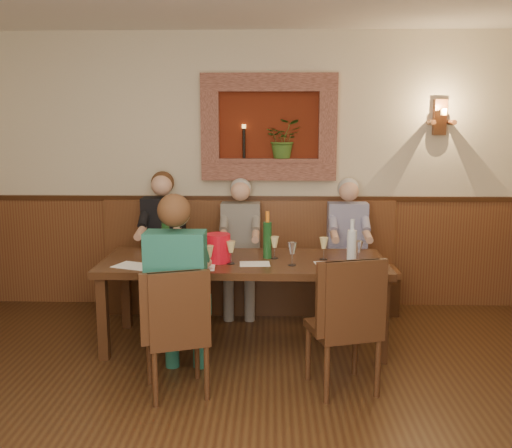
{
  "coord_description": "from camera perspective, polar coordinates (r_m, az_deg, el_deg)",
  "views": [
    {
      "loc": [
        0.23,
        -2.86,
        1.9
      ],
      "look_at": [
        0.1,
        1.9,
        1.05
      ],
      "focal_mm": 40.0,
      "sensor_mm": 36.0,
      "label": 1
    }
  ],
  "objects": [
    {
      "name": "wine_bottle_green_b",
      "position": [
        5.05,
        -9.01,
        -1.39
      ],
      "size": [
        0.08,
        0.08,
        0.38
      ],
      "rotation": [
        0.0,
        0.0,
        -0.26
      ],
      "color": "#19471E",
      "rests_on": "dining_table"
    },
    {
      "name": "wine_bottle_green_a",
      "position": [
        4.87,
        1.15,
        -1.51
      ],
      "size": [
        0.08,
        0.08,
        0.4
      ],
      "rotation": [
        0.0,
        0.0,
        0.05
      ],
      "color": "#19471E",
      "rests_on": "dining_table"
    },
    {
      "name": "wine_glass_4",
      "position": [
        4.96,
        -4.79,
        -2.18
      ],
      "size": [
        0.08,
        0.08,
        0.19
      ],
      "primitive_type": null,
      "color": "white",
      "rests_on": "dining_table"
    },
    {
      "name": "wine_glass_2",
      "position": [
        4.54,
        -4.72,
        -3.36
      ],
      "size": [
        0.08,
        0.08,
        0.19
      ],
      "primitive_type": null,
      "color": "#DFCC85",
      "rests_on": "dining_table"
    },
    {
      "name": "person_bench_left",
      "position": [
        5.8,
        -9.31,
        -3.08
      ],
      "size": [
        0.42,
        0.51,
        1.42
      ],
      "color": "black",
      "rests_on": "ground"
    },
    {
      "name": "person_bench_right",
      "position": [
        5.76,
        9.15,
        -3.47
      ],
      "size": [
        0.39,
        0.48,
        1.36
      ],
      "color": "navy",
      "rests_on": "ground"
    },
    {
      "name": "chair_near_left",
      "position": [
        4.16,
        -7.87,
        -13.02
      ],
      "size": [
        0.52,
        0.52,
        0.93
      ],
      "rotation": [
        0.0,
        0.0,
        0.32
      ],
      "color": "#301D0E",
      "rests_on": "ground"
    },
    {
      "name": "bench",
      "position": [
        5.87,
        -0.74,
        -5.4
      ],
      "size": [
        3.0,
        0.45,
        1.11
      ],
      "color": "#381E0F",
      "rests_on": "ground"
    },
    {
      "name": "wall_sconce",
      "position": [
        6.02,
        17.95,
        10.05
      ],
      "size": [
        0.25,
        0.2,
        0.35
      ],
      "color": "#5B2E1A",
      "rests_on": "ground"
    },
    {
      "name": "chair_near_right",
      "position": [
        4.22,
        8.71,
        -12.44
      ],
      "size": [
        0.55,
        0.55,
        1.0
      ],
      "rotation": [
        0.0,
        0.0,
        0.28
      ],
      "color": "#301D0E",
      "rests_on": "ground"
    },
    {
      "name": "wall_niche",
      "position": [
        5.8,
        1.69,
        9.2
      ],
      "size": [
        1.36,
        0.3,
        1.06
      ],
      "color": "#601E0D",
      "rests_on": "ground"
    },
    {
      "name": "wine_glass_1",
      "position": [
        4.88,
        1.87,
        -2.36
      ],
      "size": [
        0.08,
        0.08,
        0.19
      ],
      "primitive_type": null,
      "color": "#DFCC85",
      "rests_on": "dining_table"
    },
    {
      "name": "wine_glass_7",
      "position": [
        4.76,
        -8.79,
        -2.79
      ],
      "size": [
        0.08,
        0.08,
        0.19
      ],
      "primitive_type": null,
      "color": "#DFCC85",
      "rests_on": "dining_table"
    },
    {
      "name": "person_chair_front",
      "position": [
        4.2,
        -7.71,
        -8.19
      ],
      "size": [
        0.42,
        0.51,
        1.42
      ],
      "color": "#194758",
      "rests_on": "ground"
    },
    {
      "name": "person_bench_mid",
      "position": [
        5.72,
        -1.57,
        -3.47
      ],
      "size": [
        0.39,
        0.48,
        1.35
      ],
      "color": "#524F4B",
      "rests_on": "ground"
    },
    {
      "name": "tasting_sheet_c",
      "position": [
        4.73,
        7.92,
        -4.01
      ],
      "size": [
        0.35,
        0.27,
        0.0
      ],
      "primitive_type": "cube",
      "rotation": [
        0.0,
        0.0,
        0.13
      ],
      "color": "white",
      "rests_on": "dining_table"
    },
    {
      "name": "tasting_sheet_b",
      "position": [
        4.71,
        -0.13,
        -4.0
      ],
      "size": [
        0.26,
        0.19,
        0.0
      ],
      "primitive_type": "cube",
      "rotation": [
        0.0,
        0.0,
        0.06
      ],
      "color": "white",
      "rests_on": "dining_table"
    },
    {
      "name": "room_shell",
      "position": [
        2.87,
        -3.08,
        9.84
      ],
      "size": [
        6.04,
        6.04,
        2.82
      ],
      "color": "beige",
      "rests_on": "ground"
    },
    {
      "name": "dining_table",
      "position": [
        4.87,
        -1.2,
        -4.44
      ],
      "size": [
        2.4,
        0.9,
        0.75
      ],
      "color": "#301D0E",
      "rests_on": "ground"
    },
    {
      "name": "wine_glass_3",
      "position": [
        4.7,
        -2.53,
        -2.86
      ],
      "size": [
        0.08,
        0.08,
        0.19
      ],
      "primitive_type": null,
      "color": "#DFCC85",
      "rests_on": "dining_table"
    },
    {
      "name": "wine_glass_8",
      "position": [
        4.65,
        3.63,
        -3.01
      ],
      "size": [
        0.08,
        0.08,
        0.19
      ],
      "primitive_type": null,
      "color": "white",
      "rests_on": "dining_table"
    },
    {
      "name": "wainscoting",
      "position": [
        3.15,
        -2.85,
        -14.52
      ],
      "size": [
        6.02,
        6.02,
        1.15
      ],
      "color": "#5B2E1A",
      "rests_on": "ground"
    },
    {
      "name": "wine_glass_6",
      "position": [
        4.87,
        6.78,
        -2.45
      ],
      "size": [
        0.08,
        0.08,
        0.19
      ],
      "primitive_type": null,
      "color": "#DFCC85",
      "rests_on": "dining_table"
    },
    {
      "name": "water_bottle",
      "position": [
        4.61,
        9.55,
        -2.39
      ],
      "size": [
        0.08,
        0.08,
        0.4
      ],
      "rotation": [
        0.0,
        0.0,
        -0.01
      ],
      "color": "silver",
      "rests_on": "dining_table"
    },
    {
      "name": "wine_glass_0",
      "position": [
        4.99,
        -8.98,
        -2.2
      ],
      "size": [
        0.08,
        0.08,
        0.19
      ],
      "primitive_type": null,
      "color": "white",
      "rests_on": "dining_table"
    },
    {
      "name": "spittoon_bucket",
      "position": [
        4.76,
        -3.82,
        -2.41
      ],
      "size": [
        0.27,
        0.27,
        0.24
      ],
      "primitive_type": "cylinder",
      "rotation": [
        0.0,
        0.0,
        -0.36
      ],
      "color": "red",
      "rests_on": "dining_table"
    },
    {
      "name": "wine_glass_5",
      "position": [
        4.77,
        10.2,
        -2.82
      ],
      "size": [
        0.08,
        0.08,
        0.19
      ],
      "primitive_type": null,
      "color": "white",
      "rests_on": "dining_table"
    },
    {
      "name": "tasting_sheet_d",
      "position": [
        4.61,
        -6.06,
        -4.35
      ],
      "size": [
        0.32,
        0.24,
        0.0
      ],
      "primitive_type": "cube",
      "rotation": [
        0.0,
        0.0,
        0.06
      ],
      "color": "white",
      "rests_on": "dining_table"
    },
    {
      "name": "tasting_sheet_a",
      "position": [
        4.75,
        -12.09,
        -4.11
      ],
      "size": [
        0.37,
        0.32,
        0.0
      ],
      "primitive_type": "cube",
      "rotation": [
        0.0,
        0.0,
        -0.37
      ],
      "color": "white",
      "rests_on": "dining_table"
    }
  ]
}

